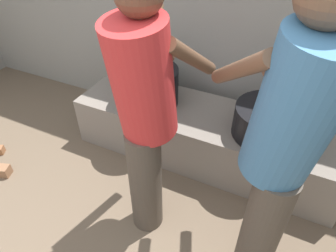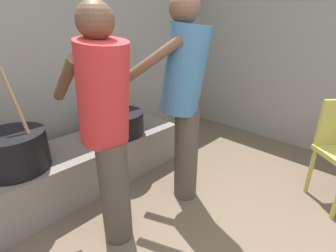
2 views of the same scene
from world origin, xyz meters
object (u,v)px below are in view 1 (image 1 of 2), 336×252
object	(u,v)px
cooking_pot_secondary	(269,122)
cook_in_red_shirt	(145,111)
cooking_pot_main	(149,86)
cook_in_blue_shirt	(284,147)

from	to	relation	value
cooking_pot_secondary	cook_in_red_shirt	distance (m)	0.96
cooking_pot_main	cook_in_blue_shirt	distance (m)	1.33
cook_in_red_shirt	cook_in_blue_shirt	world-z (taller)	cook_in_blue_shirt
cook_in_red_shirt	cook_in_blue_shirt	size ratio (longest dim) A/B	0.94
cooking_pot_main	cook_in_red_shirt	bearing A→B (deg)	-62.17
cooking_pot_secondary	cooking_pot_main	bearing A→B (deg)	179.78
cook_in_red_shirt	cook_in_blue_shirt	bearing A→B (deg)	-3.95
cook_in_blue_shirt	cooking_pot_secondary	bearing A→B (deg)	98.48
cook_in_red_shirt	cook_in_blue_shirt	distance (m)	0.68
cooking_pot_main	cook_in_red_shirt	world-z (taller)	cook_in_red_shirt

